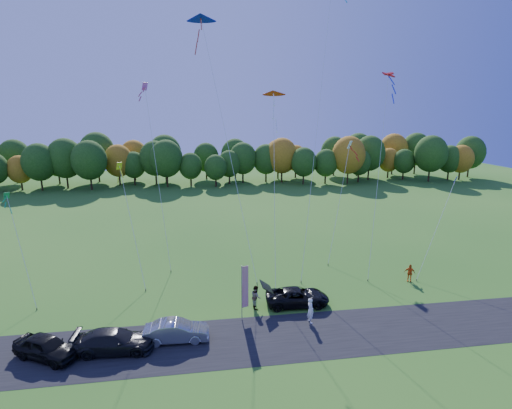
{
  "coord_description": "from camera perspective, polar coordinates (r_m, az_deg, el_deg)",
  "views": [
    {
      "loc": [
        -5.18,
        -27.9,
        15.0
      ],
      "look_at": [
        0.0,
        6.0,
        7.0
      ],
      "focal_mm": 28.0,
      "sensor_mm": 36.0,
      "label": 1
    }
  ],
  "objects": [
    {
      "name": "kite_diamond_blue_low",
      "position": [
        41.27,
        24.42,
        -3.03
      ],
      "size": [
        6.06,
        4.46,
        9.1
      ],
      "color": "#4C3F33",
      "rests_on": "ground"
    },
    {
      "name": "dark_truck_b",
      "position": [
        29.37,
        -27.79,
        -17.59
      ],
      "size": [
        4.59,
        3.58,
        1.46
      ],
      "primitive_type": "imported",
      "rotation": [
        0.0,
        0.0,
        1.07
      ],
      "color": "black",
      "rests_on": "ground"
    },
    {
      "name": "kite_diamond_pink",
      "position": [
        40.05,
        -13.89,
        3.93
      ],
      "size": [
        2.71,
        6.31,
        18.2
      ],
      "color": "#4C3F33",
      "rests_on": "ground"
    },
    {
      "name": "tree_line",
      "position": [
        84.41,
        -5.04,
        2.85
      ],
      "size": [
        116.0,
        12.0,
        10.0
      ],
      "primitive_type": null,
      "color": "#1E4711",
      "rests_on": "ground"
    },
    {
      "name": "dark_truck_a",
      "position": [
        28.4,
        -19.61,
        -17.88
      ],
      "size": [
        5.11,
        2.32,
        1.45
      ],
      "primitive_type": "imported",
      "rotation": [
        0.0,
        0.0,
        1.51
      ],
      "color": "black",
      "rests_on": "ground"
    },
    {
      "name": "kite_delta_blue",
      "position": [
        38.4,
        -4.23,
        9.32
      ],
      "size": [
        5.6,
        12.16,
        25.91
      ],
      "color": "#4C3F33",
      "rests_on": "ground"
    },
    {
      "name": "silver_sedan",
      "position": [
        28.46,
        -11.29,
        -17.29
      ],
      "size": [
        4.35,
        1.64,
        1.42
      ],
      "primitive_type": "imported",
      "rotation": [
        0.0,
        0.0,
        1.54
      ],
      "color": "#9E9EA3",
      "rests_on": "ground"
    },
    {
      "name": "person_east",
      "position": [
        39.05,
        21.1,
        -9.11
      ],
      "size": [
        1.02,
        0.8,
        1.62
      ],
      "primitive_type": "imported",
      "rotation": [
        0.0,
        0.0,
        -0.51
      ],
      "color": "#CE5313",
      "rests_on": "ground"
    },
    {
      "name": "black_suv",
      "position": [
        32.6,
        5.93,
        -12.97
      ],
      "size": [
        5.12,
        2.56,
        1.39
      ],
      "primitive_type": "imported",
      "rotation": [
        0.0,
        0.0,
        1.52
      ],
      "color": "black",
      "rests_on": "ground"
    },
    {
      "name": "asphalt_strip",
      "position": [
        28.69,
        3.18,
        -18.41
      ],
      "size": [
        90.0,
        6.0,
        0.01
      ],
      "primitive_type": "cube",
      "color": "black",
      "rests_on": "ground"
    },
    {
      "name": "kite_diamond_white",
      "position": [
        43.33,
        11.86,
        0.58
      ],
      "size": [
        5.23,
        7.9,
        12.22
      ],
      "color": "#4C3F33",
      "rests_on": "ground"
    },
    {
      "name": "kite_diamond_yellow",
      "position": [
        38.12,
        -17.36,
        -2.6
      ],
      "size": [
        3.33,
        7.85,
        10.61
      ],
      "color": "#4C3F33",
      "rests_on": "ground"
    },
    {
      "name": "kite_parafoil_orange",
      "position": [
        40.79,
        8.9,
        12.46
      ],
      "size": [
        8.14,
        13.97,
        29.68
      ],
      "color": "#4C3F33",
      "rests_on": "ground"
    },
    {
      "name": "ground",
      "position": [
        32.1,
        1.67,
        -14.74
      ],
      "size": [
        160.0,
        160.0,
        0.0
      ],
      "primitive_type": "plane",
      "color": "#276019"
    },
    {
      "name": "kite_delta_red",
      "position": [
        36.84,
        2.66,
        3.68
      ],
      "size": [
        2.79,
        10.7,
        18.14
      ],
      "color": "#4C3F33",
      "rests_on": "ground"
    },
    {
      "name": "person_tailgate_a",
      "position": [
        30.17,
        7.77,
        -14.77
      ],
      "size": [
        0.58,
        0.76,
        1.89
      ],
      "primitive_type": "imported",
      "rotation": [
        0.0,
        0.0,
        1.77
      ],
      "color": "white",
      "rests_on": "ground"
    },
    {
      "name": "person_tailgate_b",
      "position": [
        31.91,
        -0.01,
        -13.05
      ],
      "size": [
        0.74,
        0.93,
        1.84
      ],
      "primitive_type": "imported",
      "rotation": [
        0.0,
        0.0,
        1.62
      ],
      "color": "gray",
      "rests_on": "ground"
    },
    {
      "name": "feather_flag",
      "position": [
        29.62,
        -1.68,
        -11.6
      ],
      "size": [
        0.54,
        0.23,
        4.26
      ],
      "color": "#999999",
      "rests_on": "ground"
    },
    {
      "name": "kite_diamond_green",
      "position": [
        37.15,
        -30.55,
        -5.58
      ],
      "size": [
        3.44,
        4.89,
        8.83
      ],
      "color": "#4C3F33",
      "rests_on": "ground"
    },
    {
      "name": "kite_parafoil_rainbow",
      "position": [
        39.59,
        17.15,
        4.49
      ],
      "size": [
        5.42,
        7.5,
        19.07
      ],
      "color": "#4C3F33",
      "rests_on": "ground"
    }
  ]
}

